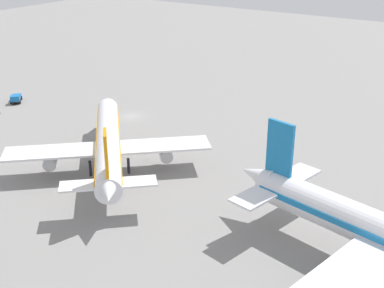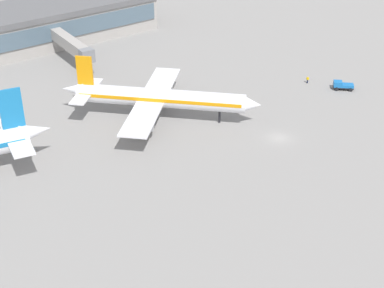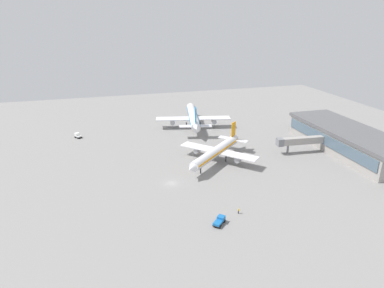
{
  "view_description": "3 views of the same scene",
  "coord_description": "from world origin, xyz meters",
  "views": [
    {
      "loc": [
        65.85,
        -75.79,
        36.53
      ],
      "look_at": [
        23.01,
        -11.67,
        3.36
      ],
      "focal_mm": 47.68,
      "sensor_mm": 36.0,
      "label": 1
    },
    {
      "loc": [
        72.29,
        65.65,
        53.2
      ],
      "look_at": [
        21.5,
        0.68,
        6.52
      ],
      "focal_mm": 54.21,
      "sensor_mm": 36.0,
      "label": 2
    },
    {
      "loc": [
        -102.21,
        21.92,
        53.56
      ],
      "look_at": [
        18.91,
        -12.69,
        6.22
      ],
      "focal_mm": 31.91,
      "sensor_mm": 36.0,
      "label": 3
    }
  ],
  "objects": [
    {
      "name": "terminal_building",
      "position": [
        9.04,
        -77.94,
        5.0
      ],
      "size": [
        59.21,
        20.9,
        9.81
      ],
      "color": "#9E9993",
      "rests_on": "ground"
    },
    {
      "name": "airplane_at_gate",
      "position": [
        13.09,
        -20.99,
        4.48
      ],
      "size": [
        30.92,
        32.64,
        12.32
      ],
      "rotation": [
        0.0,
        0.0,
        2.31
      ],
      "color": "white",
      "rests_on": "ground"
    },
    {
      "name": "pushback_tractor",
      "position": [
        -27.36,
        -7.33,
        0.97
      ],
      "size": [
        4.46,
        4.45,
        1.9
      ],
      "rotation": [
        0.0,
        0.0,
        5.5
      ],
      "color": "black",
      "rests_on": "ground"
    },
    {
      "name": "ground_crew_worker",
      "position": [
        -23.88,
        -14.46,
        0.85
      ],
      "size": [
        0.51,
        0.53,
        1.67
      ],
      "rotation": [
        0.0,
        0.0,
        3.62
      ],
      "color": "#1E2338",
      "rests_on": "ground"
    },
    {
      "name": "jet_bridge",
      "position": [
        13.0,
        -57.36,
        5.14
      ],
      "size": [
        4.52,
        20.93,
        6.74
      ],
      "rotation": [
        0.0,
        0.0,
        1.49
      ],
      "color": "#9E9993",
      "rests_on": "ground"
    },
    {
      "name": "ground",
      "position": [
        0.0,
        0.0,
        0.0
      ],
      "size": [
        288.0,
        288.0,
        0.0
      ],
      "primitive_type": "plane",
      "color": "gray"
    }
  ]
}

